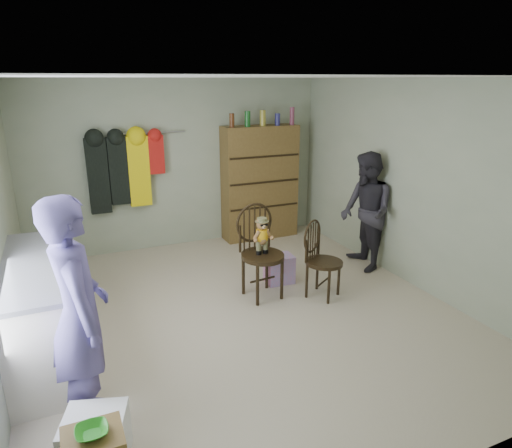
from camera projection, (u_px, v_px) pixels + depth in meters
name	position (u px, v px, depth m)	size (l,w,h in m)	color
ground_plane	(243.00, 313.00, 5.07)	(5.00, 5.00, 0.00)	beige
room_walls	(223.00, 165.00, 5.05)	(5.00, 5.00, 5.00)	#A5AE92
counter	(45.00, 309.00, 4.17)	(0.64, 1.86, 0.94)	silver
bowl	(92.00, 432.00, 2.65)	(0.19, 0.19, 0.05)	green
plastic_tub	(96.00, 441.00, 3.03)	(0.40, 0.38, 0.38)	white
chair_front	(260.00, 245.00, 5.31)	(0.54, 0.54, 1.11)	black
chair_far	(320.00, 256.00, 5.34)	(0.57, 0.57, 0.93)	black
striped_bag	(279.00, 269.00, 5.79)	(0.34, 0.27, 0.36)	pink
person_left	(79.00, 315.00, 3.23)	(0.65, 0.42, 1.77)	#5D5297
person_right	(366.00, 212.00, 6.06)	(0.77, 0.60, 1.59)	#2D2B33
dresser	(260.00, 182.00, 7.28)	(1.20, 0.39, 2.07)	brown
coat_rack	(124.00, 170.00, 6.44)	(1.42, 0.12, 1.09)	#99999E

